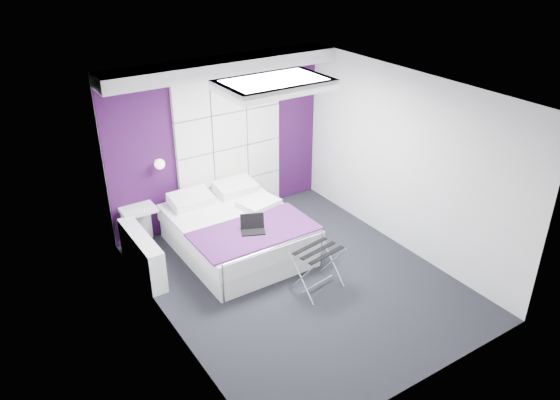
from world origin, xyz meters
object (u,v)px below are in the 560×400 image
Objects in this scene: wall_lamp at (159,163)px; laptop at (251,227)px; nightstand at (138,209)px; luggage_rack at (317,269)px; bed at (237,232)px; radiator at (142,254)px.

laptop is (0.69, -1.43, -0.59)m from wall_lamp.
nightstand is 0.82× the size of luggage_rack.
bed reaches higher than nightstand.
luggage_rack is (1.54, -2.30, -0.30)m from nightstand.
laptop reaches higher than luggage_rack.
laptop is (-0.45, 0.91, 0.33)m from luggage_rack.
wall_lamp is 0.31× the size of nightstand.
radiator is 1.38m from bed.
nightstand is 1.52× the size of laptop.
luggage_rack is 1.07m from laptop.
wall_lamp is 1.69m from laptop.
luggage_rack is at bearing -73.47° from bed.
luggage_rack is at bearing -63.97° from wall_lamp.
bed is at bearing 110.28° from laptop.
nightstand is at bearing 152.31° from laptop.
bed is 4.16× the size of nightstand.
nightstand is at bearing 141.45° from bed.
radiator is at bearing -108.43° from nightstand.
luggage_rack is at bearing -41.55° from radiator.
wall_lamp reaches higher than luggage_rack.
radiator is 2.00× the size of luggage_rack.
nightstand is 1.77m from laptop.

